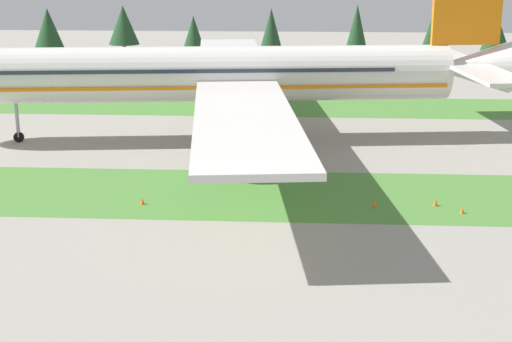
{
  "coord_description": "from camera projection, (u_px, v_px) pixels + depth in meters",
  "views": [
    {
      "loc": [
        -1.34,
        -25.6,
        21.5
      ],
      "look_at": [
        -5.06,
        35.86,
        4.0
      ],
      "focal_mm": 53.3,
      "sensor_mm": 36.0,
      "label": 1
    }
  ],
  "objects": [
    {
      "name": "grass_strip_far",
      "position": [
        310.0,
        107.0,
        112.17
      ],
      "size": [
        320.0,
        15.55,
        0.01
      ],
      "primitive_type": "cube",
      "color": "#4C8438",
      "rests_on": "ground"
    },
    {
      "name": "distant_tree_line",
      "position": [
        312.0,
        29.0,
        152.98
      ],
      "size": [
        203.84,
        10.27,
        12.28
      ],
      "color": "#4C3823",
      "rests_on": "ground"
    },
    {
      "name": "taxiway_marker_1",
      "position": [
        462.0,
        210.0,
        65.68
      ],
      "size": [
        0.44,
        0.44,
        0.53
      ],
      "primitive_type": "cone",
      "color": "orange",
      "rests_on": "ground"
    },
    {
      "name": "grass_strip_near",
      "position": [
        314.0,
        195.0,
        70.79
      ],
      "size": [
        320.0,
        15.55,
        0.01
      ],
      "primitive_type": "cube",
      "color": "#4C8438",
      "rests_on": "ground"
    },
    {
      "name": "taxiway_marker_3",
      "position": [
        435.0,
        202.0,
        67.62
      ],
      "size": [
        0.44,
        0.44,
        0.68
      ],
      "primitive_type": "cone",
      "color": "orange",
      "rests_on": "ground"
    },
    {
      "name": "taxiway_marker_2",
      "position": [
        142.0,
        201.0,
        68.06
      ],
      "size": [
        0.44,
        0.44,
        0.58
      ],
      "primitive_type": "cone",
      "color": "orange",
      "rests_on": "ground"
    },
    {
      "name": "airliner",
      "position": [
        226.0,
        74.0,
        90.17
      ],
      "size": [
        68.6,
        84.49,
        22.28
      ],
      "rotation": [
        0.0,
        0.0,
        1.69
      ],
      "color": "silver",
      "rests_on": "ground"
    },
    {
      "name": "taxiway_marker_0",
      "position": [
        375.0,
        204.0,
        67.17
      ],
      "size": [
        0.44,
        0.44,
        0.7
      ],
      "primitive_type": "cone",
      "color": "orange",
      "rests_on": "ground"
    }
  ]
}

